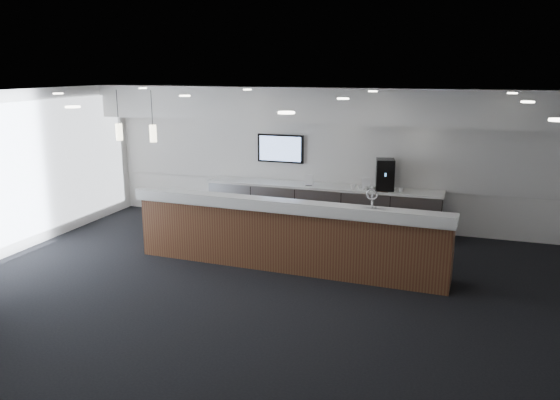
% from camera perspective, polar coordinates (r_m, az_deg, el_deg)
% --- Properties ---
extents(ground, '(10.00, 10.00, 0.00)m').
position_cam_1_polar(ground, '(8.58, -1.92, -9.54)').
color(ground, black).
rests_on(ground, ground).
extents(ceiling, '(10.00, 8.00, 0.02)m').
position_cam_1_polar(ceiling, '(7.89, -2.09, 10.91)').
color(ceiling, black).
rests_on(ceiling, back_wall).
extents(back_wall, '(10.00, 0.02, 3.00)m').
position_cam_1_polar(back_wall, '(11.86, 4.80, 4.51)').
color(back_wall, white).
rests_on(back_wall, ground).
extents(soffit_bulkhead, '(10.00, 0.90, 0.70)m').
position_cam_1_polar(soffit_bulkhead, '(11.30, 4.36, 9.93)').
color(soffit_bulkhead, silver).
rests_on(soffit_bulkhead, back_wall).
extents(alcove_panel, '(9.80, 0.06, 1.40)m').
position_cam_1_polar(alcove_panel, '(11.82, 4.78, 4.96)').
color(alcove_panel, silver).
rests_on(alcove_panel, back_wall).
extents(back_credenza, '(5.06, 0.66, 0.95)m').
position_cam_1_polar(back_credenza, '(11.73, 4.28, -0.69)').
color(back_credenza, '#9DA0A5').
rests_on(back_credenza, ground).
extents(wall_tv, '(1.05, 0.08, 0.62)m').
position_cam_1_polar(wall_tv, '(12.02, 0.06, 5.40)').
color(wall_tv, black).
rests_on(wall_tv, back_wall).
extents(pendant_left, '(0.12, 0.12, 0.30)m').
position_cam_1_polar(pendant_left, '(9.74, -13.77, 6.63)').
color(pendant_left, '#FFF3C6').
rests_on(pendant_left, ceiling).
extents(pendant_right, '(0.12, 0.12, 0.30)m').
position_cam_1_polar(pendant_right, '(10.13, -17.14, 6.67)').
color(pendant_right, '#FFF3C6').
rests_on(pendant_right, ceiling).
extents(ceiling_can_lights, '(7.00, 5.00, 0.02)m').
position_cam_1_polar(ceiling_can_lights, '(7.89, -2.09, 10.70)').
color(ceiling_can_lights, white).
rests_on(ceiling_can_lights, ceiling).
extents(service_counter, '(5.54, 1.10, 1.49)m').
position_cam_1_polar(service_counter, '(9.43, 0.92, -3.64)').
color(service_counter, '#4B2619').
rests_on(service_counter, ground).
extents(coffee_machine, '(0.43, 0.52, 0.63)m').
position_cam_1_polar(coffee_machine, '(11.29, 10.92, 2.63)').
color(coffee_machine, black).
rests_on(coffee_machine, back_credenza).
extents(info_sign_left, '(0.18, 0.05, 0.24)m').
position_cam_1_polar(info_sign_left, '(11.54, 3.01, 2.10)').
color(info_sign_left, white).
rests_on(info_sign_left, back_credenza).
extents(info_sign_right, '(0.17, 0.06, 0.23)m').
position_cam_1_polar(info_sign_right, '(11.30, 8.98, 1.69)').
color(info_sign_right, white).
rests_on(info_sign_right, back_credenza).
extents(cup_0, '(0.09, 0.09, 0.09)m').
position_cam_1_polar(cup_0, '(11.21, 12.53, 1.05)').
color(cup_0, white).
rests_on(cup_0, back_credenza).
extents(cup_1, '(0.13, 0.13, 0.09)m').
position_cam_1_polar(cup_1, '(11.23, 11.82, 1.10)').
color(cup_1, white).
rests_on(cup_1, back_credenza).
extents(cup_2, '(0.11, 0.11, 0.09)m').
position_cam_1_polar(cup_2, '(11.24, 11.11, 1.15)').
color(cup_2, white).
rests_on(cup_2, back_credenza).
extents(cup_3, '(0.12, 0.12, 0.09)m').
position_cam_1_polar(cup_3, '(11.26, 10.41, 1.21)').
color(cup_3, white).
rests_on(cup_3, back_credenza).
extents(cup_4, '(0.13, 0.13, 0.09)m').
position_cam_1_polar(cup_4, '(11.28, 9.71, 1.26)').
color(cup_4, white).
rests_on(cup_4, back_credenza).
extents(cup_5, '(0.10, 0.10, 0.09)m').
position_cam_1_polar(cup_5, '(11.30, 9.01, 1.31)').
color(cup_5, white).
rests_on(cup_5, back_credenza).
extents(cup_6, '(0.13, 0.13, 0.09)m').
position_cam_1_polar(cup_6, '(11.32, 8.31, 1.36)').
color(cup_6, white).
rests_on(cup_6, back_credenza).
extents(cup_7, '(0.11, 0.11, 0.09)m').
position_cam_1_polar(cup_7, '(11.35, 7.61, 1.41)').
color(cup_7, white).
rests_on(cup_7, back_credenza).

